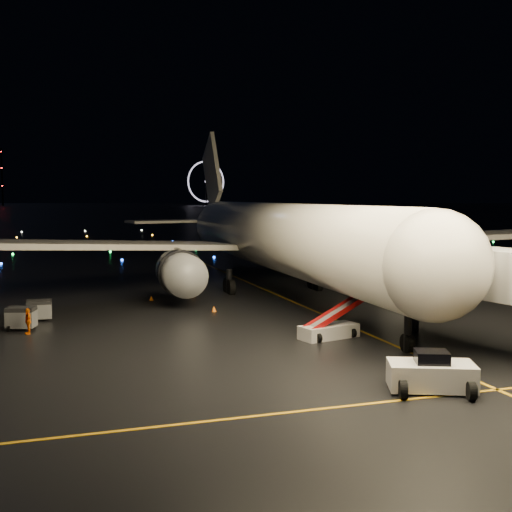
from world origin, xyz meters
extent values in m
plane|color=black|center=(0.00, 300.00, 0.00)|extent=(2000.00, 2000.00, 0.00)
cube|color=#CB9012|center=(12.00, 15.00, 0.01)|extent=(0.25, 80.00, 0.02)
cube|color=#CB9012|center=(-5.00, -10.00, 0.01)|extent=(60.00, 0.25, 0.02)
cube|color=silver|center=(8.78, -9.03, 1.01)|extent=(4.75, 3.64, 2.01)
imported|color=orange|center=(-10.91, 11.18, 0.93)|extent=(0.68, 1.16, 1.86)
cone|color=orange|center=(3.78, 15.88, 0.24)|extent=(0.55, 0.55, 0.49)
cone|color=orange|center=(4.03, 25.09, 0.26)|extent=(0.58, 0.58, 0.53)
cone|color=orange|center=(-0.41, 23.36, 0.24)|extent=(0.44, 0.44, 0.48)
cylinder|color=black|center=(-60.00, 740.00, 32.00)|extent=(1.80, 1.80, 64.00)
cube|color=slate|center=(-10.23, 16.30, 0.80)|extent=(1.90, 1.34, 1.59)
cube|color=slate|center=(-11.43, 12.93, 0.84)|extent=(2.27, 1.86, 1.67)
camera|label=1|loc=(-9.18, -36.27, 9.68)|focal=45.00mm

